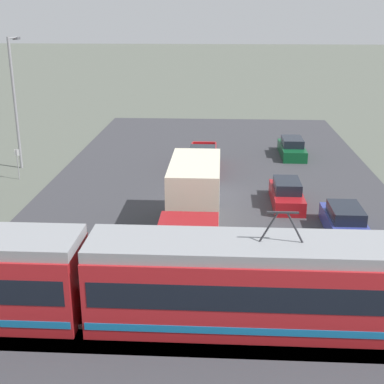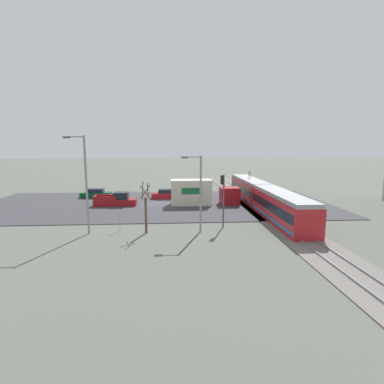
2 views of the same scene
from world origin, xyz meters
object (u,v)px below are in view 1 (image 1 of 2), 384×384
(light_rail_tram, at_px, (85,280))
(sedan_car_2, at_px, (345,222))
(sedan_car_1, at_px, (292,148))
(pickup_truck, at_px, (203,161))
(no_parking_sign, at_px, (18,161))
(sedan_car_0, at_px, (287,194))
(street_lamp_near_crossing, at_px, (15,95))
(box_truck, at_px, (194,206))

(light_rail_tram, bearing_deg, sedan_car_2, -142.45)
(sedan_car_1, distance_m, sedan_car_2, 15.60)
(pickup_truck, bearing_deg, sedan_car_1, -146.68)
(sedan_car_1, bearing_deg, pickup_truck, 33.32)
(sedan_car_2, bearing_deg, no_parking_sign, 157.32)
(pickup_truck, bearing_deg, sedan_car_0, 127.48)
(sedan_car_2, relative_size, street_lamp_near_crossing, 0.51)
(street_lamp_near_crossing, bearing_deg, light_rail_tram, 116.02)
(light_rail_tram, bearing_deg, street_lamp_near_crossing, -63.98)
(pickup_truck, distance_m, sedan_car_1, 8.25)
(sedan_car_2, bearing_deg, box_truck, -174.22)
(sedan_car_0, bearing_deg, pickup_truck, 127.48)
(sedan_car_0, distance_m, sedan_car_1, 11.46)
(box_truck, distance_m, no_parking_sign, 15.55)
(sedan_car_0, relative_size, sedan_car_1, 0.94)
(pickup_truck, distance_m, sedan_car_0, 8.58)
(no_parking_sign, bearing_deg, sedan_car_0, 166.59)
(pickup_truck, height_order, street_lamp_near_crossing, street_lamp_near_crossing)
(pickup_truck, relative_size, no_parking_sign, 2.73)
(box_truck, bearing_deg, sedan_car_2, -174.22)
(pickup_truck, bearing_deg, street_lamp_near_crossing, -1.68)
(no_parking_sign, bearing_deg, box_truck, 143.49)
(light_rail_tram, relative_size, sedan_car_2, 5.84)
(pickup_truck, height_order, sedan_car_0, pickup_truck)
(light_rail_tram, xyz_separation_m, no_parking_sign, (8.96, -17.15, -0.37))
(sedan_car_0, height_order, street_lamp_near_crossing, street_lamp_near_crossing)
(box_truck, xyz_separation_m, no_parking_sign, (12.50, -9.25, -0.42))
(sedan_car_1, distance_m, street_lamp_near_crossing, 21.20)
(sedan_car_1, bearing_deg, street_lamp_near_crossing, 11.53)
(no_parking_sign, bearing_deg, pickup_truck, -168.35)
(box_truck, distance_m, sedan_car_2, 7.87)
(pickup_truck, height_order, sedan_car_2, pickup_truck)
(light_rail_tram, bearing_deg, box_truck, -114.13)
(sedan_car_1, bearing_deg, light_rail_tram, 66.69)
(pickup_truck, xyz_separation_m, no_parking_sign, (12.52, 2.58, 0.52))
(box_truck, distance_m, sedan_car_0, 7.33)
(sedan_car_0, height_order, no_parking_sign, no_parking_sign)
(light_rail_tram, bearing_deg, pickup_truck, -100.23)
(box_truck, distance_m, street_lamp_near_crossing, 18.46)
(sedan_car_2, bearing_deg, sedan_car_0, 120.67)
(sedan_car_0, height_order, sedan_car_1, sedan_car_0)
(box_truck, height_order, sedan_car_0, box_truck)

